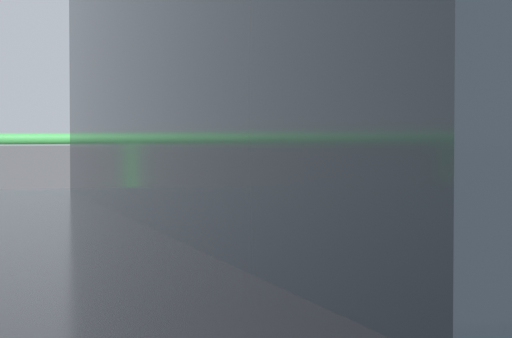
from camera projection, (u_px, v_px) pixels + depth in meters
The scene contains 3 objects.
parking_meter at pixel (206, 150), 3.04m from camera, with size 0.18×0.19×1.42m.
pedestrian_at_meter at pixel (389, 169), 3.30m from camera, with size 0.62×0.46×1.71m.
background_railing at pixel (17, 193), 5.69m from camera, with size 24.06×0.06×1.08m.
Camera 1 is at (-0.54, -2.55, 1.24)m, focal length 76.26 mm.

